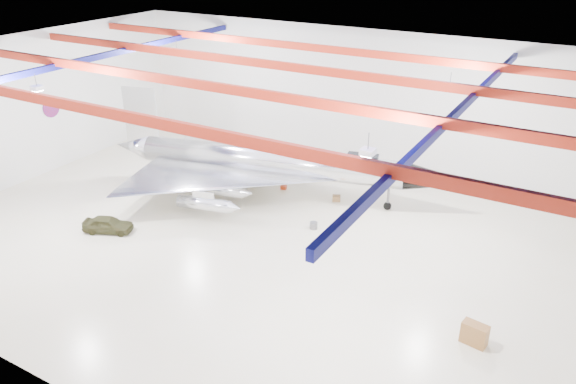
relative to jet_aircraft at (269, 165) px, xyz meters
The scene contains 15 objects.
floor 6.79m from the jet_aircraft, 69.80° to the right, with size 40.00×40.00×0.00m, color beige.
wall_back 9.81m from the jet_aircraft, 76.38° to the left, with size 40.00×40.00×0.00m, color silver.
wall_left 19.03m from the jet_aircraft, 161.51° to the right, with size 30.00×30.00×0.00m, color silver.
ceiling 10.69m from the jet_aircraft, 69.80° to the right, with size 40.00×40.00×0.00m, color #0A0F38.
ceiling_structure 10.15m from the jet_aircraft, 69.80° to the right, with size 39.50×29.50×1.08m.
wall_roundel 18.37m from the jet_aircraft, 167.44° to the right, with size 1.50×1.50×0.10m, color #B21414.
jet_aircraft is the anchor object (origin of this frame).
jeep 11.83m from the jet_aircraft, 121.18° to the right, with size 1.28×3.19×1.09m, color #37371B.
desk 19.43m from the jet_aircraft, 28.37° to the right, with size 1.21×0.61×1.11m, color brown.
crate_ply 5.23m from the jet_aircraft, behind, with size 0.52×0.42×0.37m, color olive.
toolbox_red 2.67m from the jet_aircraft, 73.16° to the left, with size 0.43×0.35×0.30m, color #A52D10.
engine_drum 6.41m from the jet_aircraft, 29.54° to the right, with size 0.51×0.51×0.46m, color #59595B.
parts_bin 5.45m from the jet_aircraft, 17.90° to the left, with size 0.58×0.46×0.40m, color olive.
tool_chest 7.37m from the jet_aircraft, ahead, with size 0.39×0.39×0.35m, color #A52D10.
spares_box 7.51m from the jet_aircraft, 22.48° to the left, with size 0.35×0.35×0.31m, color #59595B.
Camera 1 is at (17.74, -25.80, 17.76)m, focal length 35.00 mm.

